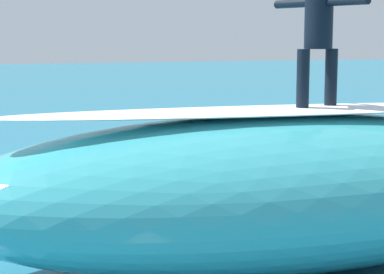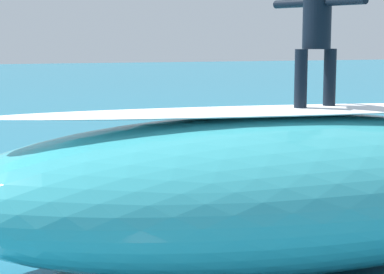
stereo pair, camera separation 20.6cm
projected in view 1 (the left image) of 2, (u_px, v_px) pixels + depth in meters
name	position (u px, v px, depth m)	size (l,w,h in m)	color
ground_plane	(237.00, 211.00, 11.17)	(120.00, 120.00, 0.00)	teal
wave_crest	(275.00, 191.00, 8.39)	(7.97, 2.99, 1.88)	teal
wave_foam_lip	(277.00, 111.00, 8.25)	(6.78, 1.05, 0.08)	white
surfboard_riding	(316.00, 110.00, 8.38)	(2.10, 0.49, 0.06)	silver
surfer_riding	(318.00, 32.00, 8.24)	(0.61, 1.46, 1.57)	black
surfboard_paddling	(98.00, 210.00, 11.05)	(2.29, 0.53, 0.08)	#E0563D
surfer_paddling	(90.00, 200.00, 11.02)	(1.60, 0.65, 0.29)	black
foam_patch_far	(146.00, 182.00, 12.95)	(0.66, 0.57, 0.17)	white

